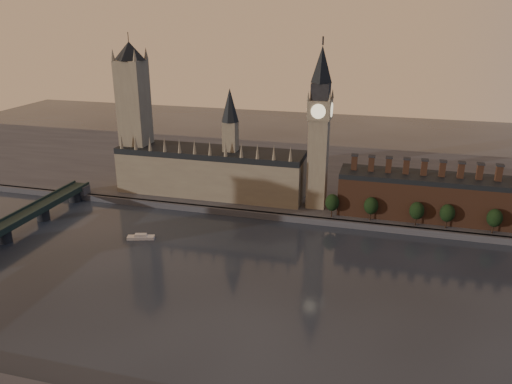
# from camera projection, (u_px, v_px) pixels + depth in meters

# --- Properties ---
(ground) EXTENTS (900.00, 900.00, 0.00)m
(ground) POSITION_uv_depth(u_px,v_px,m) (258.00, 295.00, 232.65)
(ground) COLOR black
(ground) RESTS_ON ground
(north_bank) EXTENTS (900.00, 182.00, 4.00)m
(north_bank) POSITION_uv_depth(u_px,v_px,m) (316.00, 177.00, 393.51)
(north_bank) COLOR #4B4B50
(north_bank) RESTS_ON ground
(palace_of_westminster) EXTENTS (130.00, 30.30, 74.00)m
(palace_of_westminster) POSITION_uv_depth(u_px,v_px,m) (211.00, 169.00, 345.43)
(palace_of_westminster) COLOR #81765C
(palace_of_westminster) RESTS_ON north_bank
(victoria_tower) EXTENTS (24.00, 24.00, 108.00)m
(victoria_tower) POSITION_uv_depth(u_px,v_px,m) (134.00, 112.00, 346.45)
(victoria_tower) COLOR #81765C
(victoria_tower) RESTS_ON north_bank
(big_ben) EXTENTS (15.00, 15.00, 107.00)m
(big_ben) POSITION_uv_depth(u_px,v_px,m) (319.00, 127.00, 310.63)
(big_ben) COLOR #81765C
(big_ben) RESTS_ON north_bank
(chimney_block) EXTENTS (110.00, 25.00, 37.00)m
(chimney_block) POSITION_uv_depth(u_px,v_px,m) (430.00, 196.00, 306.66)
(chimney_block) COLOR brown
(chimney_block) RESTS_ON north_bank
(embankment_tree_0) EXTENTS (8.60, 8.60, 14.88)m
(embankment_tree_0) POSITION_uv_depth(u_px,v_px,m) (332.00, 203.00, 308.22)
(embankment_tree_0) COLOR black
(embankment_tree_0) RESTS_ON north_bank
(embankment_tree_1) EXTENTS (8.60, 8.60, 14.88)m
(embankment_tree_1) POSITION_uv_depth(u_px,v_px,m) (371.00, 206.00, 303.10)
(embankment_tree_1) COLOR black
(embankment_tree_1) RESTS_ON north_bank
(embankment_tree_2) EXTENTS (8.60, 8.60, 14.88)m
(embankment_tree_2) POSITION_uv_depth(u_px,v_px,m) (417.00, 211.00, 295.57)
(embankment_tree_2) COLOR black
(embankment_tree_2) RESTS_ON north_bank
(embankment_tree_3) EXTENTS (8.60, 8.60, 14.88)m
(embankment_tree_3) POSITION_uv_depth(u_px,v_px,m) (447.00, 213.00, 292.11)
(embankment_tree_3) COLOR black
(embankment_tree_3) RESTS_ON north_bank
(embankment_tree_4) EXTENTS (8.60, 8.60, 14.88)m
(embankment_tree_4) POSITION_uv_depth(u_px,v_px,m) (495.00, 218.00, 285.12)
(embankment_tree_4) COLOR black
(embankment_tree_4) RESTS_ON north_bank
(river_boat) EXTENTS (16.29, 8.60, 3.13)m
(river_boat) POSITION_uv_depth(u_px,v_px,m) (141.00, 237.00, 289.82)
(river_boat) COLOR silver
(river_boat) RESTS_ON ground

